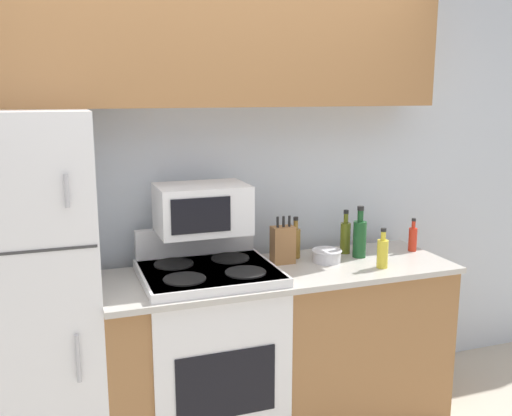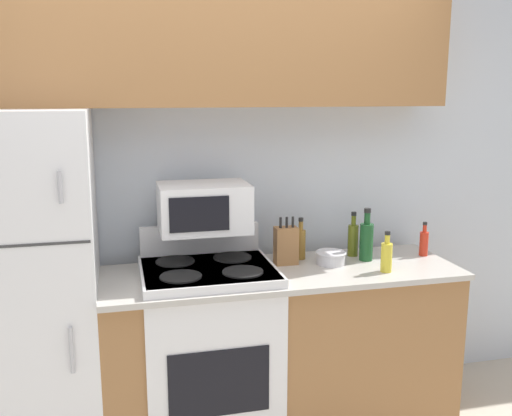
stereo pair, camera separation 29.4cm
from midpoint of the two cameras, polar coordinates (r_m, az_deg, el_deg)
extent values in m
cube|color=silver|center=(3.30, -8.07, 1.39)|extent=(8.00, 0.05, 2.55)
cube|color=#9E6B3D|center=(3.27, -0.28, -13.98)|extent=(1.91, 0.59, 0.88)
cube|color=#BCB7AD|center=(3.08, -0.16, -6.46)|extent=(1.91, 0.63, 0.03)
cube|color=white|center=(3.00, -24.74, -8.34)|extent=(0.66, 0.66, 1.77)
cube|color=#383838|center=(2.59, -25.92, -4.07)|extent=(0.64, 0.01, 0.01)
cylinder|color=#B7B7BC|center=(2.51, -21.64, 1.60)|extent=(0.02, 0.02, 0.14)
cylinder|color=#B7B7BC|center=(2.73, -20.45, -14.00)|extent=(0.02, 0.02, 0.22)
cube|color=#9E6B3D|center=(3.08, -7.79, 16.30)|extent=(2.58, 0.33, 0.68)
cube|color=white|center=(3.14, -7.36, -14.43)|extent=(0.69, 0.59, 0.96)
cube|color=black|center=(2.89, -6.01, -17.27)|extent=(0.50, 0.01, 0.35)
cube|color=#2D2D2D|center=(2.97, -7.59, -6.18)|extent=(0.67, 0.57, 0.01)
cube|color=white|center=(3.21, -8.70, -3.25)|extent=(0.67, 0.06, 0.16)
cylinder|color=black|center=(2.82, -10.16, -7.04)|extent=(0.21, 0.21, 0.01)
cylinder|color=black|center=(2.88, -3.99, -6.46)|extent=(0.21, 0.21, 0.01)
cylinder|color=black|center=(3.06, -10.98, -5.54)|extent=(0.21, 0.21, 0.01)
cylinder|color=black|center=(3.12, -5.30, -5.05)|extent=(0.21, 0.21, 0.01)
cube|color=white|center=(3.01, -8.21, -0.07)|extent=(0.47, 0.33, 0.25)
cube|color=black|center=(2.84, -8.46, -0.78)|extent=(0.30, 0.01, 0.18)
cube|color=#9E6B3D|center=(3.16, 0.04, -3.74)|extent=(0.12, 0.08, 0.21)
cylinder|color=black|center=(3.11, -0.52, -1.45)|extent=(0.01, 0.01, 0.06)
cylinder|color=black|center=(3.12, 0.09, -1.40)|extent=(0.01, 0.01, 0.06)
cylinder|color=black|center=(3.13, 0.69, -1.36)|extent=(0.01, 0.01, 0.06)
cylinder|color=silver|center=(3.21, 4.48, -4.86)|extent=(0.16, 0.16, 0.06)
torus|color=silver|center=(3.21, 4.49, -4.31)|extent=(0.17, 0.17, 0.01)
cylinder|color=#194C23|center=(3.31, 7.84, -3.16)|extent=(0.08, 0.08, 0.21)
cylinder|color=#194C23|center=(3.27, 7.90, -0.82)|extent=(0.03, 0.03, 0.07)
cylinder|color=black|center=(3.26, 7.93, -0.05)|extent=(0.04, 0.04, 0.02)
cylinder|color=gold|center=(3.13, 9.94, -4.59)|extent=(0.06, 0.06, 0.15)
cylinder|color=gold|center=(3.11, 10.00, -2.79)|extent=(0.03, 0.03, 0.05)
cylinder|color=black|center=(3.10, 10.02, -2.20)|extent=(0.03, 0.03, 0.02)
cylinder|color=red|center=(3.50, 13.11, -3.12)|extent=(0.05, 0.05, 0.14)
cylinder|color=red|center=(3.48, 13.18, -1.65)|extent=(0.02, 0.02, 0.04)
cylinder|color=black|center=(3.47, 13.21, -1.17)|extent=(0.02, 0.03, 0.02)
cylinder|color=olive|center=(3.27, 1.41, -3.60)|extent=(0.06, 0.06, 0.17)
cylinder|color=olive|center=(3.24, 1.42, -1.72)|extent=(0.03, 0.03, 0.05)
cylinder|color=black|center=(3.23, 1.42, -1.10)|extent=(0.03, 0.03, 0.02)
cylinder|color=#5B6619|center=(3.38, 6.48, -3.04)|extent=(0.06, 0.06, 0.18)
cylinder|color=#5B6619|center=(3.35, 6.53, -1.06)|extent=(0.03, 0.03, 0.06)
cylinder|color=black|center=(3.34, 6.54, -0.41)|extent=(0.03, 0.03, 0.02)
camera|label=1|loc=(0.15, -92.86, -0.59)|focal=40.00mm
camera|label=2|loc=(0.15, 87.14, 0.59)|focal=40.00mm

